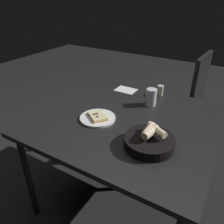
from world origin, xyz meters
TOP-DOWN VIEW (x-y plane):
  - ground at (0.00, 0.00)m, footprint 8.00×8.00m
  - dining_table at (0.00, 0.00)m, footprint 1.09×1.03m
  - pizza_plate at (0.15, 0.11)m, footprint 0.22×0.22m
  - bread_basket at (-0.22, 0.20)m, footprint 0.26×0.26m
  - beer_glass at (-0.05, -0.24)m, footprint 0.07×0.07m
  - pepper_shaker at (-0.05, -0.43)m, footprint 0.05×0.05m
  - napkin at (0.21, -0.38)m, footprint 0.16×0.12m
  - chair_near at (-0.15, -0.91)m, footprint 0.47×0.47m

SIDE VIEW (x-z plane):
  - ground at x=0.00m, z-range 0.00..0.00m
  - chair_near at x=-0.15m, z-range 0.05..1.00m
  - dining_table at x=0.00m, z-range 0.30..1.02m
  - napkin at x=0.21m, z-range 0.72..0.72m
  - pizza_plate at x=0.15m, z-range 0.71..0.75m
  - bread_basket at x=-0.22m, z-range 0.70..0.81m
  - pepper_shaker at x=-0.05m, z-range 0.71..0.79m
  - beer_glass at x=-0.05m, z-range 0.71..0.83m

